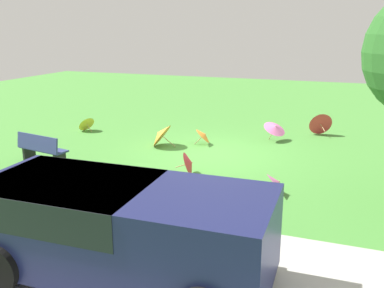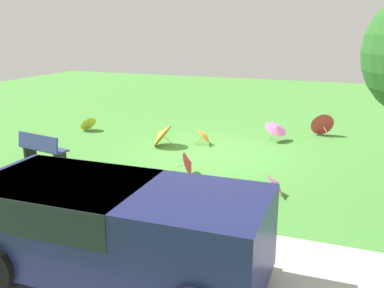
{
  "view_description": "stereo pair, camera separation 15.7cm",
  "coord_description": "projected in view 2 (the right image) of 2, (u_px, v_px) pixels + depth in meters",
  "views": [
    {
      "loc": [
        -3.91,
        12.23,
        3.87
      ],
      "look_at": [
        0.21,
        1.12,
        0.6
      ],
      "focal_mm": 40.13,
      "sensor_mm": 36.0,
      "label": 1
    },
    {
      "loc": [
        -4.06,
        12.18,
        3.87
      ],
      "look_at": [
        0.21,
        1.12,
        0.6
      ],
      "focal_mm": 40.13,
      "sensor_mm": 36.0,
      "label": 2
    }
  ],
  "objects": [
    {
      "name": "van_dark",
      "position": [
        109.0,
        222.0,
        6.69
      ],
      "size": [
        4.64,
        2.2,
        1.53
      ],
      "color": "#191E4C",
      "rests_on": "ground"
    },
    {
      "name": "parasol_pink_0",
      "position": [
        276.0,
        183.0,
        10.12
      ],
      "size": [
        0.72,
        0.79,
        0.56
      ],
      "color": "tan",
      "rests_on": "ground"
    },
    {
      "name": "parasol_orange_0",
      "position": [
        161.0,
        134.0,
        14.19
      ],
      "size": [
        0.92,
        0.97,
        0.83
      ],
      "color": "tan",
      "rests_on": "ground"
    },
    {
      "name": "park_bench",
      "position": [
        42.0,
        148.0,
        12.34
      ],
      "size": [
        1.66,
        0.76,
        0.9
      ],
      "color": "navy",
      "rests_on": "ground"
    },
    {
      "name": "ground",
      "position": [
        211.0,
        154.0,
        13.39
      ],
      "size": [
        40.0,
        40.0,
        0.0
      ],
      "primitive_type": "plane",
      "color": "#478C38"
    },
    {
      "name": "parasol_orange_1",
      "position": [
        205.0,
        135.0,
        14.4
      ],
      "size": [
        0.71,
        0.77,
        0.59
      ],
      "color": "tan",
      "rests_on": "ground"
    },
    {
      "name": "parasol_pink_1",
      "position": [
        276.0,
        128.0,
        14.77
      ],
      "size": [
        1.05,
        1.06,
        0.72
      ],
      "color": "tan",
      "rests_on": "ground"
    },
    {
      "name": "parasol_red_1",
      "position": [
        189.0,
        163.0,
        11.48
      ],
      "size": [
        0.62,
        0.7,
        0.64
      ],
      "color": "tan",
      "rests_on": "ground"
    },
    {
      "name": "parasol_yellow_0",
      "position": [
        88.0,
        123.0,
        16.35
      ],
      "size": [
        0.68,
        0.76,
        0.58
      ],
      "color": "tan",
      "rests_on": "ground"
    },
    {
      "name": "road_strip",
      "position": [
        85.0,
        261.0,
        7.3
      ],
      "size": [
        40.0,
        4.24,
        0.01
      ],
      "primitive_type": "cube",
      "color": "#B2AFA8",
      "rests_on": "ground"
    },
    {
      "name": "parasol_red_2",
      "position": [
        322.0,
        124.0,
        15.66
      ],
      "size": [
        0.94,
        0.86,
        0.85
      ],
      "color": "tan",
      "rests_on": "ground"
    }
  ]
}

